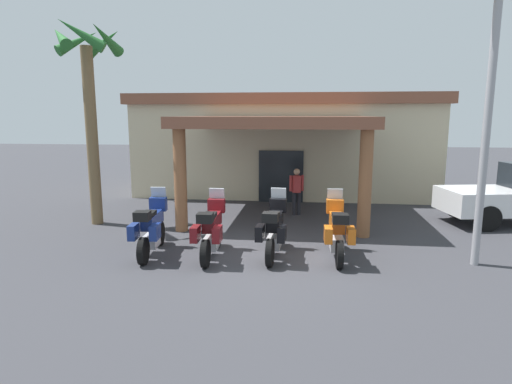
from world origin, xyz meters
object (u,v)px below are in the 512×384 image
object	(u,v)px
palm_tree_roadside	(89,84)
roadside_sign	(493,57)
motorcycle_blue	(151,228)
motorcycle_maroon	(211,230)
pedestrian	(297,188)
motel_building	(285,143)
motorcycle_orange	(337,231)
motorcycle_black	(274,229)

from	to	relation	value
palm_tree_roadside	roadside_sign	world-z (taller)	roadside_sign
motorcycle_blue	motorcycle_maroon	size ratio (longest dim) A/B	1.00
motorcycle_maroon	pedestrian	bearing A→B (deg)	-23.62
motel_building	roadside_sign	xyz separation A→B (m)	(4.98, -9.54, 2.50)
motorcycle_orange	motorcycle_black	bearing A→B (deg)	90.36
motorcycle_black	motorcycle_orange	size ratio (longest dim) A/B	1.00
motel_building	motorcycle_black	size ratio (longest dim) A/B	5.99
motorcycle_maroon	roadside_sign	world-z (taller)	roadside_sign
pedestrian	roadside_sign	bearing A→B (deg)	22.52
motel_building	palm_tree_roadside	xyz separation A→B (m)	(-5.78, -6.78, 2.21)
palm_tree_roadside	roadside_sign	distance (m)	11.12
motorcycle_blue	motorcycle_maroon	xyz separation A→B (m)	(1.55, -0.02, 0.00)
motorcycle_orange	roadside_sign	bearing A→B (deg)	-93.03
pedestrian	roadside_sign	size ratio (longest dim) A/B	0.23
motorcycle_orange	pedestrian	size ratio (longest dim) A/B	1.34
motorcycle_blue	motorcycle_orange	distance (m)	4.65
motorcycle_blue	motorcycle_orange	world-z (taller)	same
pedestrian	roadside_sign	world-z (taller)	roadside_sign
motorcycle_maroon	roadside_sign	xyz separation A→B (m)	(6.33, 0.16, 4.05)
motorcycle_blue	motorcycle_black	distance (m)	3.10
motorcycle_black	pedestrian	size ratio (longest dim) A/B	1.34
motorcycle_maroon	motel_building	bearing A→B (deg)	-9.33
roadside_sign	palm_tree_roadside	bearing A→B (deg)	165.64
motel_building	motorcycle_blue	bearing A→B (deg)	-106.11
motorcycle_black	pedestrian	world-z (taller)	pedestrian
motel_building	pedestrian	size ratio (longest dim) A/B	8.01
motel_building	motorcycle_blue	world-z (taller)	motel_building
motorcycle_maroon	roadside_sign	bearing A→B (deg)	-89.92
motorcycle_orange	roadside_sign	xyz separation A→B (m)	(3.24, -0.11, 4.05)
pedestrian	palm_tree_roadside	distance (m)	7.60
motorcycle_maroon	motorcycle_black	xyz separation A→B (m)	(1.55, 0.23, 0.00)
motorcycle_blue	motorcycle_black	xyz separation A→B (m)	(3.10, 0.21, 0.00)
motorcycle_maroon	motorcycle_orange	bearing A→B (deg)	-86.36
motel_building	roadside_sign	size ratio (longest dim) A/B	1.86
motorcycle_blue	palm_tree_roadside	size ratio (longest dim) A/B	0.35
motel_building	motorcycle_maroon	size ratio (longest dim) A/B	5.99
motorcycle_orange	motorcycle_maroon	bearing A→B (deg)	93.95
motel_building	motorcycle_blue	distance (m)	10.23
motel_building	motorcycle_maroon	xyz separation A→B (m)	(-1.35, -9.70, -1.55)
motel_building	pedestrian	world-z (taller)	motel_building
motorcycle_orange	motel_building	bearing A→B (deg)	9.39
motorcycle_blue	motorcycle_black	size ratio (longest dim) A/B	1.00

